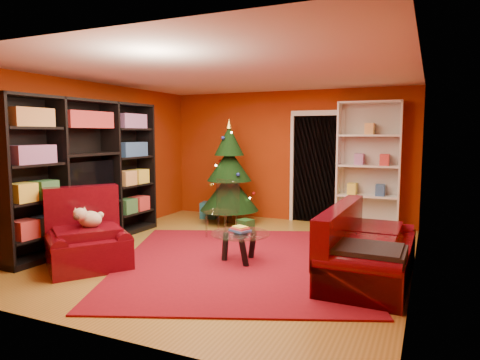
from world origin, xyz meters
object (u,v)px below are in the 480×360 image
at_px(gift_box_teal, 209,210).
at_px(dog, 90,219).
at_px(white_bookshelf, 368,166).
at_px(armchair, 87,236).
at_px(rug, 236,261).
at_px(media_unit, 86,173).
at_px(christmas_tree, 229,173).
at_px(acrylic_chair, 222,212).
at_px(coffee_table, 240,247).
at_px(sofa, 370,242).
at_px(gift_box_green, 245,226).

xyz_separation_m(gift_box_teal, dog, (0.08, -3.48, 0.46)).
relative_size(white_bookshelf, armchair, 2.24).
xyz_separation_m(rug, media_unit, (-2.55, -0.09, 1.13)).
height_order(christmas_tree, acrylic_chair, christmas_tree).
xyz_separation_m(armchair, acrylic_chair, (0.91, 2.14, 0.02)).
bearing_deg(white_bookshelf, coffee_table, -115.18).
bearing_deg(media_unit, christmas_tree, 62.44).
relative_size(gift_box_teal, armchair, 0.31).
height_order(gift_box_teal, white_bookshelf, white_bookshelf).
bearing_deg(sofa, gift_box_green, 57.63).
bearing_deg(coffee_table, armchair, -150.78).
relative_size(media_unit, white_bookshelf, 1.24).
bearing_deg(gift_box_teal, armchair, -88.62).
height_order(sofa, acrylic_chair, same).
bearing_deg(white_bookshelf, christmas_tree, -168.44).
distance_m(armchair, dog, 0.22).
bearing_deg(rug, armchair, -150.34).
relative_size(coffee_table, acrylic_chair, 0.91).
xyz_separation_m(media_unit, gift_box_teal, (0.75, 2.66, -0.97)).
bearing_deg(sofa, acrylic_chair, 68.52).
bearing_deg(gift_box_green, sofa, -33.35).
distance_m(christmas_tree, dog, 3.28).
bearing_deg(rug, dog, -152.28).
height_order(christmas_tree, dog, christmas_tree).
distance_m(media_unit, coffee_table, 2.76).
bearing_deg(coffee_table, gift_box_green, 111.30).
bearing_deg(gift_box_teal, rug, -55.06).
relative_size(gift_box_green, armchair, 0.23).
bearing_deg(sofa, media_unit, 93.57).
distance_m(christmas_tree, acrylic_chair, 1.34).
relative_size(gift_box_green, white_bookshelf, 0.10).
bearing_deg(coffee_table, rug, -166.22).
bearing_deg(sofa, coffee_table, 94.07).
bearing_deg(rug, gift_box_green, 109.44).
bearing_deg(coffee_table, dog, -152.67).
relative_size(sofa, coffee_table, 2.54).
relative_size(gift_box_green, acrylic_chair, 0.27).
xyz_separation_m(christmas_tree, white_bookshelf, (2.55, 0.58, 0.17)).
height_order(media_unit, christmas_tree, media_unit).
bearing_deg(media_unit, armchair, -45.34).
bearing_deg(rug, coffee_table, 13.78).
bearing_deg(armchair, rug, -23.49).
bearing_deg(rug, christmas_tree, 117.64).
relative_size(dog, acrylic_chair, 0.45).
distance_m(sofa, coffee_table, 1.71).
bearing_deg(white_bookshelf, media_unit, -143.67).
distance_m(rug, gift_box_teal, 3.14).
relative_size(rug, white_bookshelf, 1.52).
bearing_deg(rug, media_unit, -177.99).
distance_m(gift_box_teal, sofa, 4.33).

